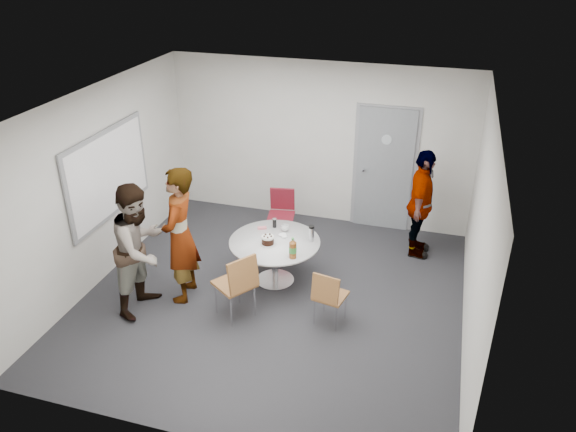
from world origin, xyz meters
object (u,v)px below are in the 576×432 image
(person_right, at_px, (421,204))
(person_main, at_px, (180,235))
(table, at_px, (276,247))
(chair_near_right, at_px, (328,294))
(door, at_px, (384,170))
(whiteboard, at_px, (109,174))
(chair_near_left, at_px, (238,281))
(chair_far, at_px, (282,210))
(person_left, at_px, (140,248))

(person_right, bearing_deg, person_main, 125.89)
(table, height_order, chair_near_right, table)
(door, xyz_separation_m, person_right, (0.66, -0.75, -0.18))
(whiteboard, height_order, table, whiteboard)
(chair_near_right, height_order, person_right, person_right)
(door, bearing_deg, chair_near_left, -114.32)
(table, height_order, chair_far, table)
(person_main, bearing_deg, chair_far, 148.43)
(table, distance_m, person_main, 1.34)
(chair_far, height_order, person_left, person_left)
(whiteboard, relative_size, person_main, 1.01)
(chair_near_left, relative_size, person_main, 0.50)
(door, relative_size, chair_far, 2.49)
(table, xyz_separation_m, chair_far, (-0.30, 1.22, -0.06))
(chair_near_right, height_order, person_main, person_main)
(door, bearing_deg, person_main, -129.20)
(whiteboard, relative_size, chair_near_left, 2.03)
(table, relative_size, person_left, 0.71)
(chair_near_right, bearing_deg, table, 151.94)
(chair_near_left, relative_size, person_right, 0.55)
(chair_near_left, xyz_separation_m, chair_near_right, (1.12, 0.19, -0.10))
(chair_far, bearing_deg, chair_near_right, 112.01)
(door, height_order, person_left, door)
(door, height_order, chair_near_left, door)
(chair_far, xyz_separation_m, person_main, (-0.80, -1.90, 0.42))
(whiteboard, xyz_separation_m, person_left, (0.90, -0.86, -0.57))
(chair_near_left, relative_size, chair_far, 1.10)
(door, height_order, chair_far, door)
(whiteboard, relative_size, person_left, 1.07)
(whiteboard, xyz_separation_m, person_main, (1.29, -0.50, -0.51))
(chair_far, height_order, person_right, person_right)
(chair_far, bearing_deg, table, 94.07)
(whiteboard, relative_size, table, 1.51)
(chair_near_right, xyz_separation_m, person_main, (-2.01, 0.07, 0.47))
(chair_far, xyz_separation_m, person_right, (2.12, 0.14, 0.33))
(whiteboard, bearing_deg, chair_near_right, -9.89)
(table, bearing_deg, person_main, -148.43)
(door, distance_m, whiteboard, 4.25)
(door, bearing_deg, chair_far, -148.89)
(chair_far, bearing_deg, person_main, 57.57)
(table, height_order, person_left, person_left)
(chair_near_left, xyz_separation_m, person_main, (-0.89, 0.26, 0.37))
(chair_near_right, height_order, person_left, person_left)
(door, relative_size, person_main, 1.13)
(person_right, bearing_deg, chair_near_right, 157.64)
(person_right, bearing_deg, chair_far, 94.77)
(person_left, bearing_deg, door, -33.84)
(door, height_order, person_right, door)
(whiteboard, distance_m, table, 2.55)
(table, bearing_deg, whiteboard, -175.85)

